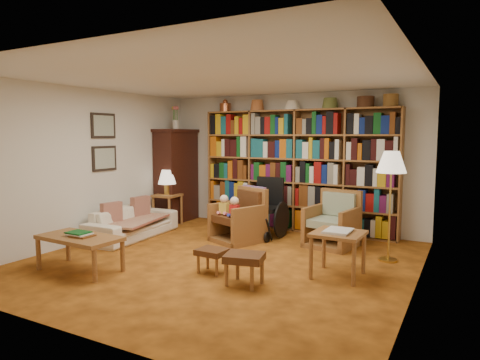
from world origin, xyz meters
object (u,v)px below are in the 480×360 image
Objects in this scene: side_table_papers at (338,238)px; footstool_a at (212,253)px; armchair_leather at (240,219)px; armchair_sage at (333,224)px; side_table_lamp at (167,202)px; wheelchair at (267,210)px; coffee_table at (80,240)px; footstool_b at (244,260)px; floor_lamp at (391,167)px; sofa at (133,222)px.

footstool_a is at bearing -156.72° from side_table_papers.
armchair_sage is at bearing 16.55° from armchair_leather.
side_table_lamp reaches higher than footstool_a.
armchair_leather is 0.56m from wheelchair.
coffee_table reaches higher than footstool_a.
armchair_sage reaches higher than footstool_b.
footstool_b is at bearing -99.52° from armchair_sage.
footstool_b is 0.45× the size of coffee_table.
armchair_leather is 0.85× the size of coffee_table.
floor_lamp reaches higher than wheelchair.
wheelchair is at bearing -63.00° from sofa.
floor_lamp is (4.09, 0.64, 1.06)m from sofa.
armchair_sage is (3.17, 1.12, 0.08)m from sofa.
footstool_b is (-0.87, -0.82, -0.18)m from side_table_papers.
side_table_papers is 1.21m from footstool_b.
wheelchair is (0.25, 0.48, 0.10)m from armchair_leather.
coffee_table is at bearing -145.58° from floor_lamp.
footstool_b is at bearing -125.86° from floor_lamp.
sofa is 2.41m from footstool_a.
side_table_lamp is 1.87m from armchair_leather.
side_table_lamp is at bearing 138.48° from footstool_a.
side_table_lamp is 0.39× the size of floor_lamp.
footstool_b is (2.78, -1.17, 0.05)m from sofa.
sofa is at bearing 156.43° from footstool_a.
sofa reaches higher than footstool_b.
armchair_sage is 3.77m from coffee_table.
side_table_lamp is at bearing -177.44° from wheelchair.
wheelchair is at bearing 137.81° from side_table_papers.
footstool_a is at bearing -114.63° from armchair_sage.
coffee_table is (-1.54, -0.74, 0.15)m from footstool_a.
side_table_lamp is 1.17× the size of footstool_b.
sofa is at bearing -160.53° from armchair_sage.
floor_lamp reaches higher than sofa.
footstool_a is (2.21, -0.96, -0.00)m from sofa.
sofa is at bearing 111.53° from coffee_table.
wheelchair is at bearing 65.59° from coffee_table.
floor_lamp is 2.50× the size of side_table_papers.
coffee_table reaches higher than footstool_b.
footstool_a is (-0.96, -2.08, -0.08)m from armchair_sage.
armchair_leather reaches higher than sofa.
side_table_papers is at bearing -71.62° from armchair_sage.
wheelchair is at bearing 165.78° from floor_lamp.
side_table_lamp is at bearing 159.19° from side_table_papers.
armchair_leather is 1.73m from footstool_a.
armchair_sage is at bearing -74.26° from sofa.
wheelchair reaches higher than sofa.
armchair_leather is 1.11× the size of armchair_sage.
floor_lamp is at bearing 40.53° from footstool_a.
sofa is at bearing -149.28° from wheelchair.
armchair_sage is at bearing 108.38° from side_table_papers.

